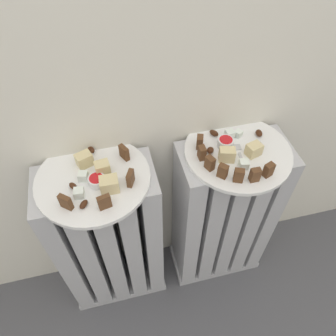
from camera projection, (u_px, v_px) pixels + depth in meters
name	position (u px, v px, depth m)	size (l,w,h in m)	color
radiator_left	(111.00, 241.00, 1.12)	(0.35, 0.18, 0.67)	#B2B2B7
radiator_right	(222.00, 217.00, 1.18)	(0.35, 0.18, 0.67)	#B2B2B7
plate_left	(93.00, 179.00, 0.86)	(0.31, 0.31, 0.01)	white
plate_right	(238.00, 152.00, 0.92)	(0.31, 0.31, 0.01)	white
dark_cake_slice_left_0	(66.00, 202.00, 0.77)	(0.03, 0.01, 0.04)	#56351E
dark_cake_slice_left_1	(104.00, 202.00, 0.77)	(0.03, 0.01, 0.04)	#56351E
dark_cake_slice_left_2	(130.00, 178.00, 0.82)	(0.03, 0.01, 0.04)	#56351E
dark_cake_slice_left_3	(124.00, 153.00, 0.88)	(0.03, 0.01, 0.04)	#56351E
marble_cake_slice_left_0	(84.00, 160.00, 0.87)	(0.04, 0.03, 0.04)	beige
marble_cake_slice_left_1	(109.00, 184.00, 0.81)	(0.05, 0.04, 0.04)	beige
marble_cake_slice_left_2	(103.00, 168.00, 0.84)	(0.04, 0.03, 0.04)	beige
turkish_delight_left_0	(83.00, 176.00, 0.84)	(0.02, 0.02, 0.02)	white
turkish_delight_left_1	(79.00, 193.00, 0.80)	(0.02, 0.02, 0.02)	white
medjool_date_left_0	(73.00, 186.00, 0.82)	(0.02, 0.02, 0.02)	#3D1E0F
medjool_date_left_1	(91.00, 149.00, 0.91)	(0.03, 0.02, 0.02)	#3D1E0F
medjool_date_left_2	(84.00, 204.00, 0.79)	(0.03, 0.01, 0.01)	#3D1E0F
jam_bowl_left	(97.00, 180.00, 0.83)	(0.04, 0.04, 0.02)	white
dark_cake_slice_right_0	(200.00, 142.00, 0.91)	(0.03, 0.02, 0.04)	#56351E
dark_cake_slice_right_1	(202.00, 153.00, 0.88)	(0.03, 0.02, 0.04)	#56351E
dark_cake_slice_right_2	(210.00, 163.00, 0.86)	(0.03, 0.02, 0.04)	#56351E
dark_cake_slice_right_3	(223.00, 171.00, 0.84)	(0.03, 0.02, 0.04)	#56351E
dark_cake_slice_right_4	(239.00, 175.00, 0.83)	(0.03, 0.02, 0.04)	#56351E
dark_cake_slice_right_5	(255.00, 175.00, 0.83)	(0.03, 0.02, 0.04)	#56351E
dark_cake_slice_right_6	(269.00, 170.00, 0.84)	(0.03, 0.02, 0.04)	#56351E
marble_cake_slice_right_0	(254.00, 150.00, 0.89)	(0.04, 0.03, 0.04)	beige
marble_cake_slice_right_1	(227.00, 155.00, 0.88)	(0.04, 0.03, 0.04)	beige
turkish_delight_right_0	(238.00, 134.00, 0.95)	(0.02, 0.02, 0.02)	white
turkish_delight_right_1	(244.00, 164.00, 0.86)	(0.02, 0.02, 0.02)	white
turkish_delight_right_2	(230.00, 134.00, 0.94)	(0.02, 0.02, 0.02)	white
medjool_date_right_0	(257.00, 144.00, 0.92)	(0.03, 0.02, 0.02)	#3D1E0F
medjool_date_right_1	(214.00, 133.00, 0.95)	(0.03, 0.02, 0.02)	#3D1E0F
medjool_date_right_2	(259.00, 133.00, 0.95)	(0.03, 0.02, 0.02)	#3D1E0F
medjool_date_right_3	(210.00, 150.00, 0.90)	(0.02, 0.02, 0.02)	#3D1E0F
jam_bowl_right	(225.00, 142.00, 0.91)	(0.05, 0.05, 0.03)	white
fork	(240.00, 154.00, 0.90)	(0.03, 0.10, 0.00)	#B7B7BC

